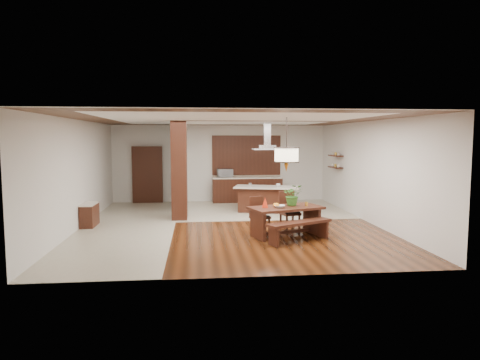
{
  "coord_description": "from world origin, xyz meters",
  "views": [
    {
      "loc": [
        -0.9,
        -11.66,
        2.4
      ],
      "look_at": [
        0.3,
        0.0,
        1.25
      ],
      "focal_mm": 32.0,
      "sensor_mm": 36.0,
      "label": 1
    }
  ],
  "objects": [
    {
      "name": "room_shell",
      "position": [
        0.0,
        0.0,
        2.06
      ],
      "size": [
        9.0,
        9.04,
        2.92
      ],
      "color": "#321709",
      "rests_on": "ground"
    },
    {
      "name": "dining_table",
      "position": [
        1.28,
        -1.49,
        0.54
      ],
      "size": [
        1.93,
        1.38,
        0.73
      ],
      "rotation": [
        0.0,
        0.0,
        0.32
      ],
      "color": "black",
      "rests_on": "ground"
    },
    {
      "name": "soffit_band",
      "position": [
        0.0,
        0.0,
        2.88
      ],
      "size": [
        8.0,
        9.0,
        0.02
      ],
      "primitive_type": "cube",
      "color": "#351C0D",
      "rests_on": "room_shell"
    },
    {
      "name": "kitchen_island",
      "position": [
        1.36,
        1.94,
        0.43
      ],
      "size": [
        2.21,
        1.39,
        0.85
      ],
      "rotation": [
        0.0,
        0.0,
        -0.26
      ],
      "color": "black",
      "rests_on": "ground"
    },
    {
      "name": "partition_pier",
      "position": [
        -1.4,
        1.2,
        1.45
      ],
      "size": [
        0.45,
        1.0,
        2.9
      ],
      "primitive_type": "cube",
      "color": "black",
      "rests_on": "ground"
    },
    {
      "name": "dining_bench",
      "position": [
        1.47,
        -2.09,
        0.24
      ],
      "size": [
        1.68,
        1.1,
        0.48
      ],
      "primitive_type": null,
      "rotation": [
        0.0,
        0.0,
        0.47
      ],
      "color": "black",
      "rests_on": "ground"
    },
    {
      "name": "microwave",
      "position": [
        0.17,
        4.2,
        1.1
      ],
      "size": [
        0.6,
        0.46,
        0.3
      ],
      "primitive_type": "imported",
      "rotation": [
        0.0,
        0.0,
        0.17
      ],
      "color": "silver",
      "rests_on": "rear_counter"
    },
    {
      "name": "hallway_console",
      "position": [
        -3.81,
        0.2,
        0.32
      ],
      "size": [
        0.37,
        0.88,
        0.63
      ],
      "primitive_type": "cube",
      "color": "black",
      "rests_on": "ground"
    },
    {
      "name": "partition_stub",
      "position": [
        -1.4,
        3.3,
        1.45
      ],
      "size": [
        0.18,
        2.4,
        2.9
      ],
      "primitive_type": "cube",
      "color": "silver",
      "rests_on": "ground"
    },
    {
      "name": "range_hood",
      "position": [
        1.36,
        1.94,
        2.46
      ],
      "size": [
        0.9,
        0.55,
        0.87
      ],
      "primitive_type": null,
      "color": "silver",
      "rests_on": "room_shell"
    },
    {
      "name": "shelf_lower",
      "position": [
        3.87,
        2.6,
        1.4
      ],
      "size": [
        0.26,
        0.9,
        0.04
      ],
      "primitive_type": "cube",
      "color": "black",
      "rests_on": "room_shell"
    },
    {
      "name": "kitchen_window",
      "position": [
        1.0,
        4.46,
        1.75
      ],
      "size": [
        2.6,
        0.08,
        1.5
      ],
      "primitive_type": "cube",
      "color": "#925F2B",
      "rests_on": "room_shell"
    },
    {
      "name": "island_cup",
      "position": [
        1.73,
        1.8,
        0.9
      ],
      "size": [
        0.13,
        0.13,
        0.1
      ],
      "primitive_type": "imported",
      "rotation": [
        0.0,
        0.0,
        -0.0
      ],
      "color": "white",
      "rests_on": "kitchen_island"
    },
    {
      "name": "pendant_lantern",
      "position": [
        1.28,
        -1.49,
        2.25
      ],
      "size": [
        0.64,
        0.64,
        1.31
      ],
      "primitive_type": null,
      "color": "#FFEEC3",
      "rests_on": "room_shell"
    },
    {
      "name": "hallway_doorway",
      "position": [
        -2.7,
        4.4,
        1.05
      ],
      "size": [
        1.1,
        0.2,
        2.1
      ],
      "primitive_type": "cube",
      "color": "black",
      "rests_on": "ground"
    },
    {
      "name": "napkin_cone",
      "position": [
        0.75,
        -1.55,
        0.85
      ],
      "size": [
        0.16,
        0.16,
        0.24
      ],
      "primitive_type": "cone",
      "rotation": [
        0.0,
        0.0,
        0.05
      ],
      "color": "red",
      "rests_on": "dining_table"
    },
    {
      "name": "shelf_upper",
      "position": [
        3.87,
        2.6,
        1.8
      ],
      "size": [
        0.26,
        0.9,
        0.04
      ],
      "primitive_type": "cube",
      "color": "black",
      "rests_on": "room_shell"
    },
    {
      "name": "gold_ornament",
      "position": [
        1.81,
        -1.41,
        0.78
      ],
      "size": [
        0.07,
        0.07,
        0.1
      ],
      "primitive_type": "cylinder",
      "rotation": [
        0.0,
        0.0,
        -0.03
      ],
      "color": "gold",
      "rests_on": "dining_table"
    },
    {
      "name": "fruit_bowl",
      "position": [
        1.09,
        -1.64,
        0.76
      ],
      "size": [
        0.29,
        0.29,
        0.06
      ],
      "primitive_type": "imported",
      "rotation": [
        0.0,
        0.0,
        -0.11
      ],
      "color": "beige",
      "rests_on": "dining_table"
    },
    {
      "name": "rear_counter",
      "position": [
        1.0,
        4.2,
        0.48
      ],
      "size": [
        2.6,
        0.62,
        0.95
      ],
      "color": "black",
      "rests_on": "ground"
    },
    {
      "name": "tile_hallway",
      "position": [
        -2.75,
        0.0,
        0.01
      ],
      "size": [
        2.5,
        9.0,
        0.01
      ],
      "primitive_type": "cube",
      "color": "#C0B7A0",
      "rests_on": "ground"
    },
    {
      "name": "tile_kitchen",
      "position": [
        1.25,
        2.5,
        0.01
      ],
      "size": [
        5.5,
        4.0,
        0.01
      ],
      "primitive_type": "cube",
      "color": "#C0B7A0",
      "rests_on": "ground"
    },
    {
      "name": "foliage_plant",
      "position": [
        1.48,
        -1.33,
        0.99
      ],
      "size": [
        0.51,
        0.45,
        0.53
      ],
      "primitive_type": "imported",
      "rotation": [
        0.0,
        0.0,
        -0.09
      ],
      "color": "#326923",
      "rests_on": "dining_table"
    },
    {
      "name": "dining_chair_right",
      "position": [
        1.52,
        -0.84,
        0.5
      ],
      "size": [
        0.54,
        0.54,
        1.0
      ],
      "primitive_type": null,
      "rotation": [
        0.0,
        0.0,
        0.26
      ],
      "color": "black",
      "rests_on": "ground"
    },
    {
      "name": "dining_chair_left",
      "position": [
        0.69,
        -1.12,
        0.46
      ],
      "size": [
        0.54,
        0.54,
        0.92
      ],
      "primitive_type": null,
      "rotation": [
        0.0,
        0.0,
        0.44
      ],
      "color": "black",
      "rests_on": "ground"
    }
  ]
}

